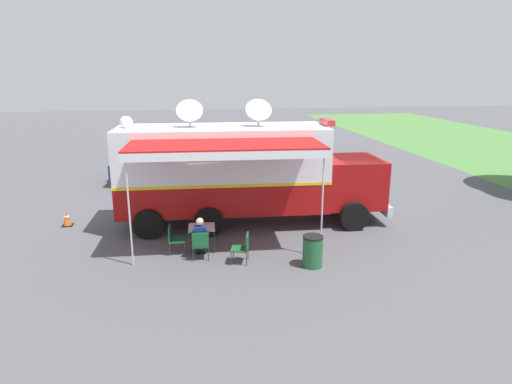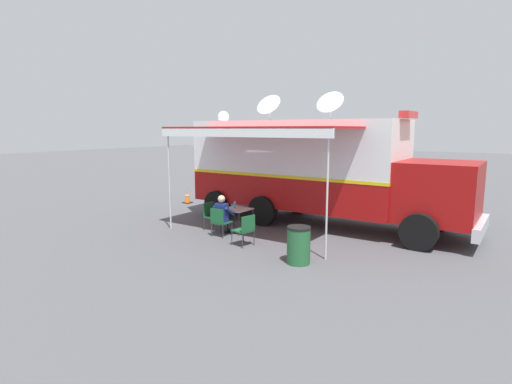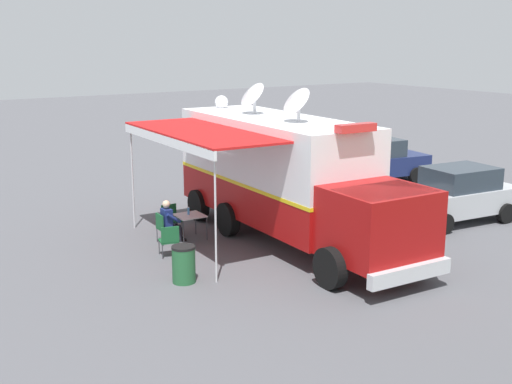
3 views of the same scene
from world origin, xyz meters
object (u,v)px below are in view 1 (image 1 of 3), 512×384
Objects in this scene: folding_chair_at_table at (200,243)px; car_behind_truck at (256,166)px; folding_chair_spare_by_truck at (243,246)px; car_far_corner at (138,162)px; water_bottle at (199,224)px; seated_responder at (200,236)px; folding_chair_beside_table at (174,237)px; trash_bin at (313,251)px; traffic_cone at (67,218)px; folding_table at (202,229)px; command_truck at (244,170)px.

car_behind_truck is at bearing 161.10° from folding_chair_at_table.
folding_chair_at_table is 1.00× the size of folding_chair_spare_by_truck.
car_far_corner is at bearing -160.42° from folding_chair_spare_by_truck.
car_far_corner is (-10.02, -2.79, 0.05)m from water_bottle.
folding_chair_at_table is 11.20m from car_far_corner.
car_far_corner is at bearing -165.21° from seated_responder.
folding_chair_spare_by_truck is at bearing 71.22° from folding_chair_at_table.
water_bottle is 0.26× the size of folding_chair_beside_table.
trash_bin reaches higher than traffic_cone.
folding_table is 0.67× the size of seated_responder.
folding_chair_spare_by_truck is at bearing 54.55° from traffic_cone.
car_far_corner is (-2.01, -5.82, 0.00)m from car_behind_truck.
water_bottle is at bearing -179.21° from folding_chair_at_table.
folding_chair_spare_by_truck is at bearing 44.74° from water_bottle.
car_behind_truck is (-8.02, 2.95, 0.21)m from folding_table.
folding_chair_at_table is 9.33m from car_behind_truck.
folding_chair_at_table is 0.23m from seated_responder.
folding_table is at bearing -136.90° from folding_chair_spare_by_truck.
command_truck is 11.51× the size of folding_table.
traffic_cone is (-2.91, -4.60, -0.55)m from water_bottle.
seated_responder is 1.37× the size of trash_bin.
folding_chair_at_table is 0.20× the size of car_behind_truck.
traffic_cone is 0.13× the size of car_far_corner.
traffic_cone is at bearing -95.79° from command_truck.
command_truck is at bearing 149.92° from seated_responder.
water_bottle is 0.05× the size of car_far_corner.
folding_chair_beside_table is 0.90m from seated_responder.
folding_chair_spare_by_truck is (1.21, 1.13, -0.16)m from folding_table.
seated_responder is at bearing 14.79° from car_far_corner.
folding_table is 5.53m from traffic_cone.
car_far_corner reaches higher than water_bottle.
folding_chair_at_table is at bearing -28.65° from command_truck.
car_behind_truck is at bearing -179.54° from trash_bin.
traffic_cone is at bearing -128.96° from folding_chair_at_table.
seated_responder reaches higher than water_bottle.
water_bottle is 1.75m from folding_chair_spare_by_truck.
car_behind_truck is at bearing 70.91° from car_far_corner.
command_truck is at bearing 135.19° from folding_chair_beside_table.
folding_chair_at_table is 1.00× the size of folding_chair_beside_table.
folding_table is 3.72× the size of water_bottle.
folding_chair_beside_table is at bearing -117.02° from folding_chair_spare_by_truck.
car_far_corner is at bearing -164.04° from folding_table.
traffic_cone is (-2.93, -4.67, -0.39)m from folding_table.
water_bottle is at bearing 15.56° from car_far_corner.
trash_bin is at bearing 26.58° from car_far_corner.
seated_responder reaches higher than traffic_cone.
command_truck is at bearing 143.27° from water_bottle.
car_behind_truck is (-8.01, 3.03, 0.05)m from water_bottle.
seated_responder is at bearing -110.34° from trash_bin.
command_truck is 7.67× the size of seated_responder.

